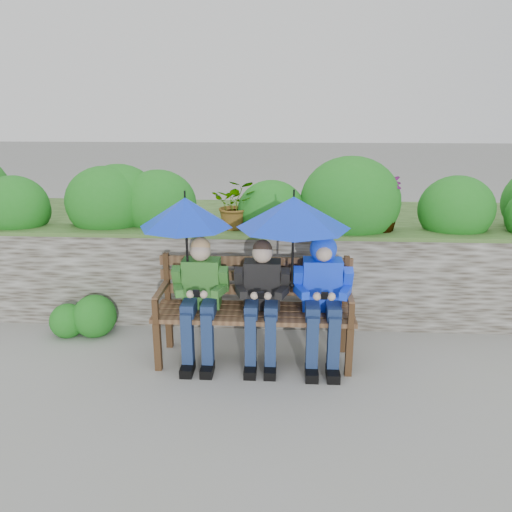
# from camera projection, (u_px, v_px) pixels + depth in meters

# --- Properties ---
(ground) EXTENTS (60.00, 60.00, 0.00)m
(ground) POSITION_uv_depth(u_px,v_px,m) (255.00, 353.00, 4.82)
(ground) COLOR gray
(ground) RESTS_ON ground
(garden_backdrop) EXTENTS (8.02, 2.83, 1.84)m
(garden_backdrop) POSITION_uv_depth(u_px,v_px,m) (253.00, 244.00, 6.14)
(garden_backdrop) COLOR #383228
(garden_backdrop) RESTS_ON ground
(park_bench) EXTENTS (1.82, 0.53, 0.96)m
(park_bench) POSITION_uv_depth(u_px,v_px,m) (254.00, 303.00, 4.61)
(park_bench) COLOR #3A2615
(park_bench) RESTS_ON ground
(boy_left) EXTENTS (0.51, 0.59, 1.16)m
(boy_left) POSITION_uv_depth(u_px,v_px,m) (200.00, 294.00, 4.52)
(boy_left) COLOR #286419
(boy_left) RESTS_ON ground
(boy_middle) EXTENTS (0.50, 0.57, 1.15)m
(boy_middle) POSITION_uv_depth(u_px,v_px,m) (262.00, 296.00, 4.50)
(boy_middle) COLOR black
(boy_middle) RESTS_ON ground
(boy_right) EXTENTS (0.53, 0.64, 1.19)m
(boy_right) POSITION_uv_depth(u_px,v_px,m) (323.00, 290.00, 4.46)
(boy_right) COLOR #1F2EDA
(boy_right) RESTS_ON ground
(umbrella_left) EXTENTS (0.82, 0.82, 0.88)m
(umbrella_left) POSITION_uv_depth(u_px,v_px,m) (186.00, 212.00, 4.35)
(umbrella_left) COLOR #0A2DC9
(umbrella_left) RESTS_ON ground
(umbrella_right) EXTENTS (0.99, 0.99, 0.88)m
(umbrella_right) POSITION_uv_depth(u_px,v_px,m) (294.00, 212.00, 4.26)
(umbrella_right) COLOR #0A2DC9
(umbrella_right) RESTS_ON ground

